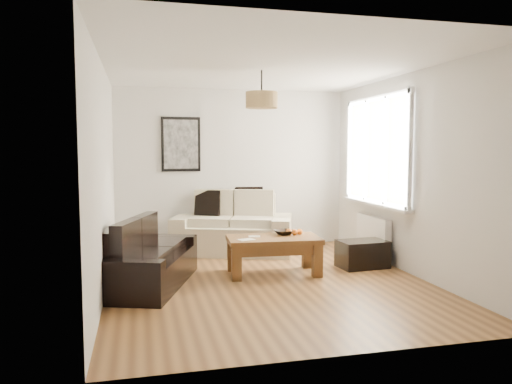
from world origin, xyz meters
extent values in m
plane|color=brown|center=(0.00, 0.00, 0.00)|extent=(4.50, 4.50, 0.00)
cube|color=white|center=(1.82, 0.80, 0.38)|extent=(0.10, 0.90, 0.52)
cylinder|color=tan|center=(0.00, 0.30, 2.23)|extent=(0.40, 0.40, 0.20)
cube|color=black|center=(1.45, 0.38, 0.19)|extent=(0.68, 0.47, 0.37)
cube|color=black|center=(-0.45, 2.00, 0.76)|extent=(0.42, 0.29, 0.40)
cube|color=black|center=(0.22, 2.00, 0.78)|extent=(0.45, 0.16, 0.45)
imported|color=black|center=(0.35, 0.47, 0.51)|extent=(0.30, 0.30, 0.06)
sphere|color=orange|center=(0.48, 0.39, 0.52)|extent=(0.09, 0.09, 0.08)
sphere|color=orange|center=(0.55, 0.41, 0.52)|extent=(0.09, 0.09, 0.08)
sphere|color=orange|center=(0.41, 0.44, 0.52)|extent=(0.10, 0.10, 0.09)
cube|color=silver|center=(-0.22, 0.21, 0.49)|extent=(0.24, 0.20, 0.01)
camera|label=1|loc=(-1.51, -5.67, 1.60)|focal=34.17mm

